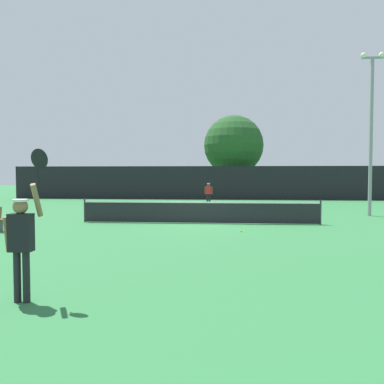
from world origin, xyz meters
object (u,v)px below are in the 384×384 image
at_px(player_receiving, 209,192).
at_px(parked_car_near, 312,188).
at_px(player_serving, 22,234).
at_px(tennis_ball, 241,231).
at_px(light_pole, 371,124).
at_px(large_tree, 234,145).

height_order(player_receiving, parked_car_near, parked_car_near).
height_order(player_serving, player_receiving, player_serving).
bearing_deg(tennis_ball, light_pole, 42.63).
bearing_deg(player_serving, player_receiving, 84.29).
bearing_deg(large_tree, player_receiving, -101.13).
relative_size(light_pole, large_tree, 1.07).
height_order(light_pole, large_tree, light_pole).
distance_m(light_pole, large_tree, 18.25).
distance_m(player_serving, parked_car_near, 38.06).
distance_m(tennis_ball, light_pole, 10.53).
xyz_separation_m(tennis_ball, large_tree, (0.16, 23.31, 4.94)).
relative_size(player_receiving, large_tree, 0.20).
xyz_separation_m(tennis_ball, light_pole, (6.91, 6.36, 4.75)).
height_order(tennis_ball, parked_car_near, parked_car_near).
bearing_deg(light_pole, player_receiving, 141.55).
distance_m(player_receiving, tennis_ball, 13.45).
height_order(player_serving, tennis_ball, player_serving).
height_order(light_pole, parked_car_near, light_pole).
relative_size(player_serving, large_tree, 0.33).
height_order(tennis_ball, large_tree, large_tree).
bearing_deg(light_pole, tennis_ball, -137.37).
distance_m(player_serving, tennis_ball, 9.45).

